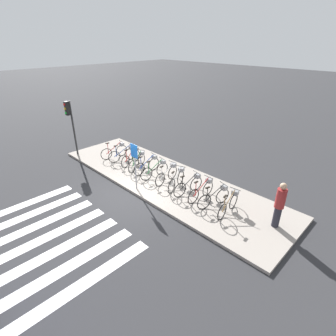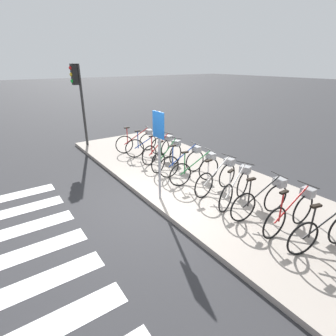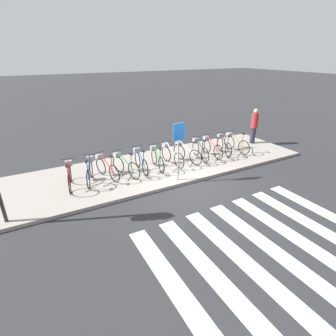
# 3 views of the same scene
# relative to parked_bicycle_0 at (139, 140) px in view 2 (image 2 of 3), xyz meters

# --- Properties ---
(ground_plane) EXTENTS (120.00, 120.00, 0.00)m
(ground_plane) POSITION_rel_parked_bicycle_0_xyz_m (3.80, -1.69, -0.56)
(ground_plane) COLOR #2D2D30
(sidewalk) EXTENTS (12.69, 3.72, 0.12)m
(sidewalk) POSITION_rel_parked_bicycle_0_xyz_m (3.80, 0.17, -0.50)
(sidewalk) COLOR #9E9389
(sidewalk) RESTS_ON ground_plane
(parked_bicycle_0) EXTENTS (0.49, 1.58, 0.99)m
(parked_bicycle_0) POSITION_rel_parked_bicycle_0_xyz_m (0.00, 0.00, 0.00)
(parked_bicycle_0) COLOR black
(parked_bicycle_0) RESTS_ON sidewalk
(parked_bicycle_1) EXTENTS (0.66, 1.53, 0.99)m
(parked_bicycle_1) POSITION_rel_parked_bicycle_0_xyz_m (0.72, 0.07, 0.00)
(parked_bicycle_1) COLOR black
(parked_bicycle_1) RESTS_ON sidewalk
(parked_bicycle_2) EXTENTS (0.57, 1.56, 0.99)m
(parked_bicycle_2) POSITION_rel_parked_bicycle_0_xyz_m (1.33, 0.12, 0.00)
(parked_bicycle_2) COLOR black
(parked_bicycle_2) RESTS_ON sidewalk
(parked_bicycle_3) EXTENTS (0.66, 1.53, 0.99)m
(parked_bicycle_3) POSITION_rel_parked_bicycle_0_xyz_m (2.02, -0.01, 0.00)
(parked_bicycle_3) COLOR black
(parked_bicycle_3) RESTS_ON sidewalk
(parked_bicycle_4) EXTENTS (0.46, 1.60, 0.99)m
(parked_bicycle_4) POSITION_rel_parked_bicycle_0_xyz_m (2.73, 0.08, 0.00)
(parked_bicycle_4) COLOR black
(parked_bicycle_4) RESTS_ON sidewalk
(parked_bicycle_5) EXTENTS (0.46, 1.59, 0.99)m
(parked_bicycle_5) POSITION_rel_parked_bicycle_0_xyz_m (3.42, -0.00, 0.00)
(parked_bicycle_5) COLOR black
(parked_bicycle_5) RESTS_ON sidewalk
(parked_bicycle_6) EXTENTS (0.46, 1.60, 0.99)m
(parked_bicycle_6) POSITION_rel_parked_bicycle_0_xyz_m (4.14, 0.08, 0.00)
(parked_bicycle_6) COLOR black
(parked_bicycle_6) RESTS_ON sidewalk
(parked_bicycle_7) EXTENTS (0.61, 1.55, 0.99)m
(parked_bicycle_7) POSITION_rel_parked_bicycle_0_xyz_m (4.82, 0.02, 0.00)
(parked_bicycle_7) COLOR black
(parked_bicycle_7) RESTS_ON sidewalk
(parked_bicycle_8) EXTENTS (0.46, 1.59, 0.99)m
(parked_bicycle_8) POSITION_rel_parked_bicycle_0_xyz_m (5.56, 0.03, 0.00)
(parked_bicycle_8) COLOR black
(parked_bicycle_8) RESTS_ON sidewalk
(parked_bicycle_9) EXTENTS (0.46, 1.61, 0.99)m
(parked_bicycle_9) POSITION_rel_parked_bicycle_0_xyz_m (6.22, 0.07, 0.00)
(parked_bicycle_9) COLOR black
(parked_bicycle_9) RESTS_ON sidewalk
(parked_bicycle_10) EXTENTS (0.59, 1.55, 0.99)m
(parked_bicycle_10) POSITION_rel_parked_bicycle_0_xyz_m (6.92, 0.04, 0.00)
(parked_bicycle_10) COLOR black
(parked_bicycle_10) RESTS_ON sidewalk
(traffic_light) EXTENTS (0.24, 0.40, 3.14)m
(traffic_light) POSITION_rel_parked_bicycle_0_xyz_m (-2.00, -1.45, 1.84)
(traffic_light) COLOR #2D2D2D
(traffic_light) RESTS_ON sidewalk
(sign_post) EXTENTS (0.44, 0.07, 2.17)m
(sign_post) POSITION_rel_parked_bicycle_0_xyz_m (3.59, -1.40, 1.04)
(sign_post) COLOR #99999E
(sign_post) RESTS_ON sidewalk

